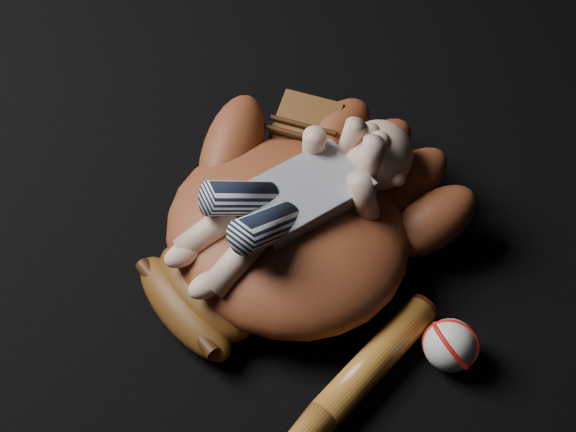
{
  "coord_description": "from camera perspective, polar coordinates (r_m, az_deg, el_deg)",
  "views": [
    {
      "loc": [
        0.57,
        -0.48,
        1.0
      ],
      "look_at": [
        0.08,
        0.11,
        0.09
      ],
      "focal_mm": 50.0,
      "sensor_mm": 36.0,
      "label": 1
    }
  ],
  "objects": [
    {
      "name": "baseball_bat",
      "position": [
        1.08,
        1.57,
        -15.01
      ],
      "size": [
        0.06,
        0.51,
        0.05
      ],
      "primitive_type": null,
      "rotation": [
        0.0,
        0.0,
        -0.03
      ],
      "color": "#B36922",
      "rests_on": "ground"
    },
    {
      "name": "newborn_baby",
      "position": [
        1.14,
        -0.08,
        1.19
      ],
      "size": [
        0.28,
        0.43,
        0.16
      ],
      "primitive_type": null,
      "rotation": [
        0.0,
        0.0,
        -0.26
      ],
      "color": "#D4A389",
      "rests_on": "baseball_glove"
    },
    {
      "name": "baseball",
      "position": [
        1.15,
        11.47,
        -9.0
      ],
      "size": [
        0.08,
        0.08,
        0.07
      ],
      "primitive_type": "sphere",
      "rotation": [
        0.0,
        0.0,
        -0.09
      ],
      "color": "silver",
      "rests_on": "ground"
    },
    {
      "name": "baseball_glove",
      "position": [
        1.19,
        -0.09,
        -0.55
      ],
      "size": [
        0.58,
        0.63,
        0.17
      ],
      "primitive_type": null,
      "rotation": [
        0.0,
        0.0,
        -0.22
      ],
      "color": "maroon",
      "rests_on": "ground"
    }
  ]
}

